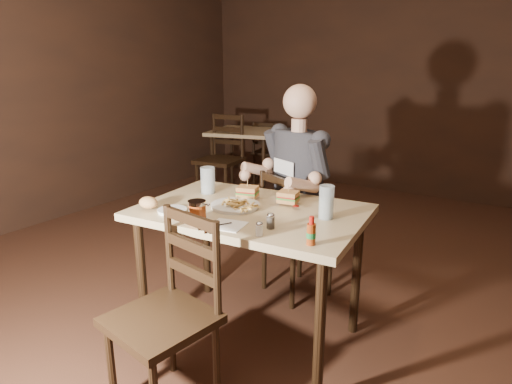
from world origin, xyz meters
The scene contains 24 objects.
room_shell centered at (0.00, 0.00, 1.40)m, with size 7.00×7.00×7.00m.
main_table centered at (-0.20, -0.02, 0.69)m, with size 1.24×0.88×0.77m.
bg_table centered at (-1.92, 2.50, 0.68)m, with size 0.97×0.97×0.77m.
chair_far centered at (-0.22, 0.57, 0.42)m, with size 0.39×0.43×0.85m, color black, non-canonical shape.
chair_near centered at (-0.23, -0.67, 0.44)m, with size 0.41×0.45×0.88m, color black, non-canonical shape.
bg_chair_far centered at (-1.92, 3.05, 0.41)m, with size 0.38×0.42×0.82m, color black, non-canonical shape.
bg_chair_near centered at (-1.92, 1.95, 0.49)m, with size 0.46×0.50×0.99m, color black, non-canonical shape.
diner centered at (-0.24, 0.53, 0.92)m, with size 0.55×0.43×0.96m, color #2F2F34, non-canonical shape.
dinner_plate centered at (-0.28, -0.05, 0.78)m, with size 0.25×0.25×0.01m, color white.
sandwich_left centered at (-0.31, 0.11, 0.83)m, with size 0.11×0.09×0.10m, color #DD9D56, non-canonical shape.
sandwich_right centered at (-0.06, 0.15, 0.83)m, with size 0.10×0.09×0.09m, color #DD9D56, non-canonical shape.
fries_pile centered at (-0.25, -0.07, 0.80)m, with size 0.24×0.17×0.04m, color #D8AC57, non-canonical shape.
ketchup_dollop centered at (0.01, 0.10, 0.79)m, with size 0.04×0.04×0.01m, color maroon.
glass_left centered at (-0.58, 0.09, 0.85)m, with size 0.09×0.09×0.16m, color silver.
glass_right centered at (0.20, 0.05, 0.85)m, with size 0.07×0.07×0.17m, color silver.
hot_sauce centered at (0.28, -0.29, 0.83)m, with size 0.04×0.04×0.12m, color #8C3510, non-canonical shape.
salt_shaker centered at (0.04, -0.32, 0.80)m, with size 0.03×0.03×0.06m, color white, non-canonical shape.
pepper_shaker centered at (0.04, -0.22, 0.80)m, with size 0.04×0.04×0.07m, color #38332D, non-canonical shape.
syrup_dispenser centered at (-0.29, -0.35, 0.83)m, with size 0.09×0.09×0.11m, color #8C3510, non-canonical shape.
napkin centered at (-0.15, -0.29, 0.77)m, with size 0.16×0.15×0.00m, color white.
knife centered at (-0.24, -0.35, 0.78)m, with size 0.01×0.22×0.01m, color silver.
fork centered at (-0.18, -0.35, 0.78)m, with size 0.01×0.17×0.01m, color silver.
side_plate centered at (-0.51, -0.29, 0.78)m, with size 0.15×0.15×0.01m, color white.
bread_roll centered at (-0.63, -0.33, 0.81)m, with size 0.10×0.09×0.06m, color tan.
Camera 1 is at (0.98, -1.82, 1.48)m, focal length 30.00 mm.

